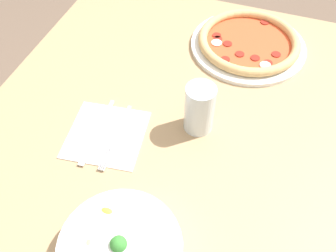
# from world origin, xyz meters

# --- Properties ---
(ground_plane) EXTENTS (8.00, 8.00, 0.00)m
(ground_plane) POSITION_xyz_m (0.00, 0.00, 0.00)
(ground_plane) COLOR brown
(dining_table) EXTENTS (1.11, 1.09, 0.72)m
(dining_table) POSITION_xyz_m (0.00, 0.00, 0.63)
(dining_table) COLOR tan
(dining_table) RESTS_ON ground_plane
(pizza) EXTENTS (0.34, 0.34, 0.04)m
(pizza) POSITION_xyz_m (-0.04, -0.34, 0.74)
(pizza) COLOR white
(pizza) RESTS_ON dining_table
(bowl) EXTENTS (0.23, 0.23, 0.07)m
(bowl) POSITION_xyz_m (0.06, 0.36, 0.75)
(bowl) COLOR white
(bowl) RESTS_ON dining_table
(napkin) EXTENTS (0.20, 0.20, 0.00)m
(napkin) POSITION_xyz_m (0.21, 0.10, 0.72)
(napkin) COLOR white
(napkin) RESTS_ON dining_table
(fork) EXTENTS (0.02, 0.20, 0.00)m
(fork) POSITION_xyz_m (0.19, 0.10, 0.73)
(fork) COLOR silver
(fork) RESTS_ON napkin
(knife) EXTENTS (0.03, 0.21, 0.01)m
(knife) POSITION_xyz_m (0.24, 0.09, 0.73)
(knife) COLOR silver
(knife) RESTS_ON napkin
(glass) EXTENTS (0.07, 0.07, 0.13)m
(glass) POSITION_xyz_m (0.01, 0.00, 0.79)
(glass) COLOR silver
(glass) RESTS_ON dining_table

